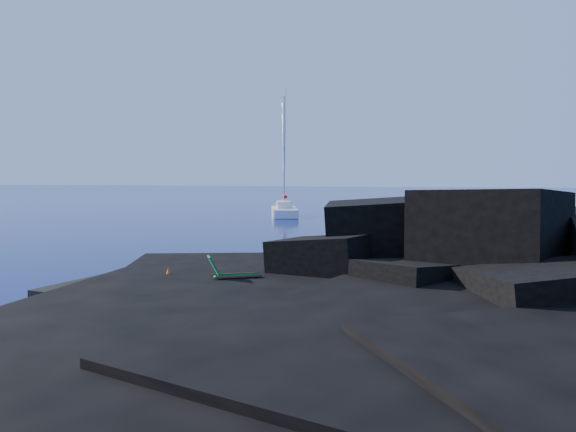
# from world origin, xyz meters

# --- Properties ---
(ground) EXTENTS (400.00, 400.00, 0.00)m
(ground) POSITION_xyz_m (0.00, 0.00, 0.00)
(ground) COLOR #040C3F
(ground) RESTS_ON ground
(headland) EXTENTS (24.00, 24.00, 3.60)m
(headland) POSITION_xyz_m (13.00, 3.00, 0.00)
(headland) COLOR black
(headland) RESTS_ON ground
(beach) EXTENTS (9.08, 6.86, 0.70)m
(beach) POSITION_xyz_m (4.50, 0.50, 0.00)
(beach) COLOR black
(beach) RESTS_ON ground
(surf_foam) EXTENTS (10.00, 8.00, 0.06)m
(surf_foam) POSITION_xyz_m (5.00, 5.00, 0.00)
(surf_foam) COLOR white
(surf_foam) RESTS_ON ground
(sailboat) EXTENTS (6.31, 11.30, 11.77)m
(sailboat) POSITION_xyz_m (-5.10, 36.40, 0.00)
(sailboat) COLOR white
(sailboat) RESTS_ON ground
(deck_chair) EXTENTS (1.69, 1.46, 1.09)m
(deck_chair) POSITION_xyz_m (5.74, 0.67, 0.89)
(deck_chair) COLOR #176A37
(deck_chair) RESTS_ON beach
(towel) EXTENTS (2.05, 1.70, 0.05)m
(towel) POSITION_xyz_m (5.05, 1.21, 0.37)
(towel) COLOR white
(towel) RESTS_ON beach
(sunbather) EXTENTS (1.72, 1.25, 0.23)m
(sunbather) POSITION_xyz_m (5.05, 1.21, 0.52)
(sunbather) COLOR #E2B076
(sunbather) RESTS_ON towel
(marker_cone) EXTENTS (0.41, 0.41, 0.51)m
(marker_cone) POSITION_xyz_m (3.38, 0.51, 0.60)
(marker_cone) COLOR #FF610D
(marker_cone) RESTS_ON beach
(distant_boat_a) EXTENTS (3.02, 4.86, 0.62)m
(distant_boat_a) POSITION_xyz_m (29.27, 119.23, 0.00)
(distant_boat_a) COLOR #2A2B30
(distant_boat_a) RESTS_ON ground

